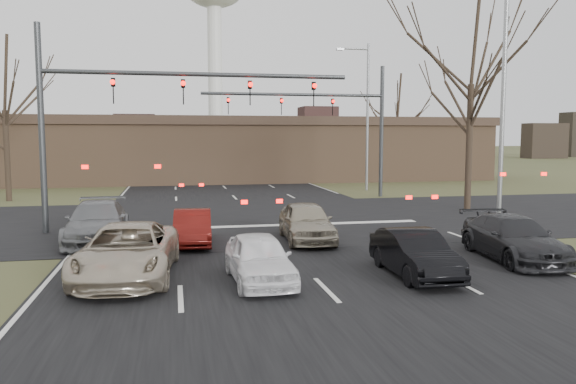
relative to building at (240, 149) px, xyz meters
name	(u,v)px	position (x,y,z in m)	size (l,w,h in m)	color
ground	(368,333)	(-2.00, -38.00, -2.67)	(360.00, 360.00, 0.00)	#3D4323
road_main	(204,166)	(-2.00, 22.00, -2.66)	(14.00, 300.00, 0.02)	black
road_cross	(256,219)	(-2.00, -23.00, -2.65)	(200.00, 14.00, 0.02)	black
building	(240,149)	(0.00, 0.00, 0.00)	(42.40, 10.40, 5.30)	brown
mast_arm_near	(130,102)	(-7.23, -25.00, 2.41)	(12.12, 0.24, 8.00)	#383A3D
mast_arm_far	(338,115)	(4.18, -15.00, 2.35)	(11.12, 0.24, 8.00)	#383A3D
streetlight_right_near	(499,89)	(6.82, -28.00, 2.92)	(2.34, 0.25, 10.00)	gray
streetlight_right_far	(365,109)	(7.32, -11.00, 2.92)	(2.34, 0.25, 10.00)	gray
tree_right_near	(473,31)	(9.00, -22.00, 6.23)	(6.90, 6.90, 11.50)	black
tree_left_far	(3,72)	(-15.00, -13.00, 4.68)	(5.70, 5.70, 9.50)	black
tree_right_far	(398,98)	(13.00, -3.00, 4.29)	(5.40, 5.40, 9.00)	black
car_silver_suv	(127,252)	(-6.84, -32.78, -1.95)	(2.38, 5.16, 1.43)	#B7AA94
car_white_sedan	(259,258)	(-3.48, -33.86, -2.04)	(1.49, 3.70, 1.26)	white
car_black_hatch	(414,253)	(0.70, -34.08, -2.04)	(1.31, 3.77, 1.24)	black
car_charcoal_sedan	(513,238)	(4.50, -32.78, -2.00)	(1.86, 4.57, 1.33)	black
car_grey_ahead	(97,222)	(-8.29, -27.28, -1.95)	(2.02, 4.96, 1.44)	slate
car_red_ahead	(192,227)	(-5.00, -28.36, -2.07)	(1.27, 3.63, 1.20)	#540F0C
car_silver_ahead	(306,222)	(-0.98, -28.58, -1.96)	(1.67, 4.14, 1.41)	gray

